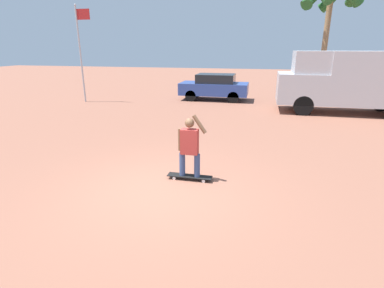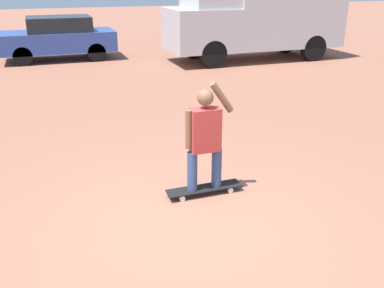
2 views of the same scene
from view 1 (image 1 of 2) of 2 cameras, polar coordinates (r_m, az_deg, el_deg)
ground_plane at (r=6.79m, az=-5.90°, el=-8.80°), size 80.00×80.00×0.00m
skateboard at (r=7.25m, az=-0.45°, el=-6.18°), size 1.08×0.24×0.10m
person_skateboarder at (r=6.96m, az=-0.48°, el=-0.09°), size 0.68×0.22×1.51m
camper_van at (r=16.14m, az=27.92°, el=10.78°), size 6.27×2.20×2.88m
parked_car_blue at (r=18.25m, az=4.30°, el=10.87°), size 4.00×1.81×1.53m
flagpole at (r=18.44m, az=-20.41°, el=16.76°), size 0.86×0.12×5.24m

